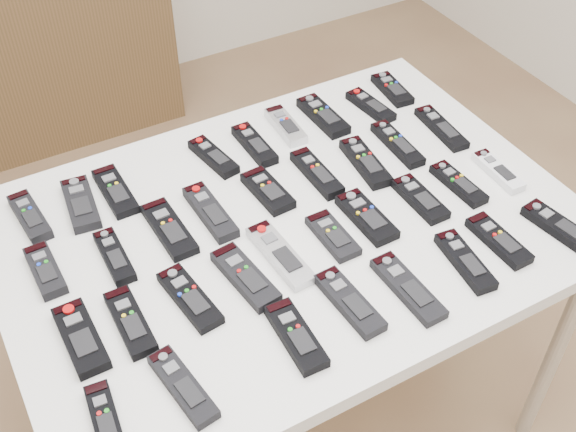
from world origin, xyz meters
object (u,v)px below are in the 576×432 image
remote_7 (371,106)px  remote_35 (559,227)px  remote_19 (130,322)px  remote_13 (268,191)px  remote_8 (392,89)px  remote_31 (350,302)px  remote_30 (296,336)px  remote_21 (245,277)px  remote_4 (254,145)px  remote_34 (499,240)px  remote_9 (45,271)px  remote_11 (169,229)px  remote_10 (114,256)px  remote_12 (210,212)px  remote_33 (465,261)px  remote_16 (397,144)px  remote_15 (365,162)px  remote_29 (183,386)px  remote_5 (286,126)px  remote_26 (458,184)px  remote_14 (317,173)px  remote_18 (81,338)px  remote_2 (115,191)px  remote_3 (213,157)px  remote_25 (420,199)px  remote_24 (367,217)px  remote_0 (30,217)px  remote_23 (333,236)px  remote_20 (190,298)px  remote_27 (498,171)px  remote_6 (323,116)px  remote_28 (105,420)px

remote_7 → remote_35: 0.59m
remote_19 → remote_13: bearing=27.3°
remote_8 → remote_31: 0.77m
remote_30 → remote_21: bearing=97.4°
remote_4 → remote_34: 0.63m
remote_9 → remote_11: (0.27, -0.01, -0.00)m
remote_13 → remote_10: bearing=-179.6°
remote_12 → remote_33: size_ratio=1.10×
remote_16 → remote_35: 0.44m
remote_15 → remote_29: size_ratio=1.03×
remote_35 → remote_5: bearing=110.8°
remote_12 → remote_8: bearing=16.4°
remote_4 → remote_26: (0.35, -0.36, -0.00)m
remote_12 → remote_21: size_ratio=1.03×
remote_14 → remote_16: 0.23m
remote_30 → remote_18: bearing=153.6°
remote_2 → remote_5: size_ratio=1.12×
remote_9 → remote_33: same height
remote_12 → remote_35: bearing=-34.3°
remote_7 → remote_15: 0.24m
remote_15 → remote_35: size_ratio=1.04×
remote_31 → remote_34: 0.37m
remote_9 → remote_15: size_ratio=0.82×
remote_3 → remote_26: 0.58m
remote_8 → remote_9: size_ratio=1.01×
remote_7 → remote_25: bearing=-112.9°
remote_3 → remote_18: remote_18 is taller
remote_24 → remote_35: (0.35, -0.23, 0.00)m
remote_25 → remote_31: (-0.30, -0.18, 0.00)m
remote_16 → remote_25: (-0.07, -0.19, -0.00)m
remote_3 → remote_13: bearing=-81.4°
remote_0 → remote_23: remote_0 is taller
remote_7 → remote_13: remote_13 is taller
remote_13 → remote_23: (0.05, -0.20, -0.00)m
remote_0 → remote_33: (0.75, -0.57, 0.00)m
remote_4 → remote_13: 0.17m
remote_15 → remote_23: bearing=-133.0°
remote_12 → remote_34: size_ratio=1.16×
remote_20 → remote_30: bearing=-60.3°
remote_9 → remote_24: 0.69m
remote_27 → remote_6: bearing=124.6°
remote_9 → remote_29: size_ratio=0.84×
remote_5 → remote_28: bearing=-136.3°
remote_29 → remote_10: bearing=82.2°
remote_7 → remote_33: remote_33 is taller
remote_2 → remote_25: same height
remote_33 → remote_35: (0.24, -0.02, -0.00)m
remote_15 → remote_25: 0.17m
remote_5 → remote_27: bearing=-45.9°
remote_6 → remote_20: 0.67m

